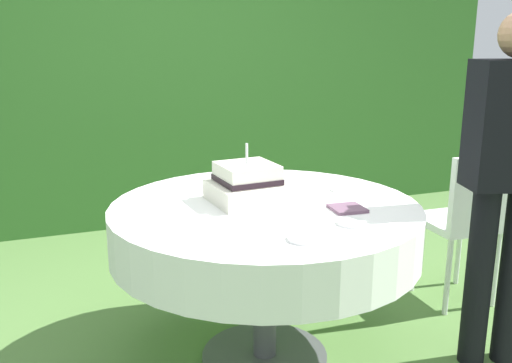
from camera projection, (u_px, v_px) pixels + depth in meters
name	position (u px, v px, depth m)	size (l,w,h in m)	color
ground_plane	(265.00, 357.00, 2.69)	(20.00, 20.00, 0.00)	#547A3D
foliage_hedge	(156.00, 43.00, 4.52)	(5.96, 0.51, 2.90)	#336628
cake_table	(265.00, 229.00, 2.53)	(1.39, 1.39, 0.76)	#4C4C51
wedding_cake	(247.00, 184.00, 2.53)	(0.34, 0.34, 0.27)	silver
serving_plate_near	(343.00, 189.00, 2.73)	(0.12, 0.12, 0.01)	white
serving_plate_far	(352.00, 223.00, 2.23)	(0.12, 0.12, 0.01)	white
serving_plate_left	(305.00, 238.00, 2.06)	(0.14, 0.14, 0.01)	white
napkin_stack	(347.00, 208.00, 2.42)	(0.14, 0.14, 0.01)	#6B4C60
garden_chair	(468.00, 214.00, 3.10)	(0.41, 0.41, 0.89)	white
standing_person	(508.00, 170.00, 2.43)	(0.40, 0.29, 1.60)	black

